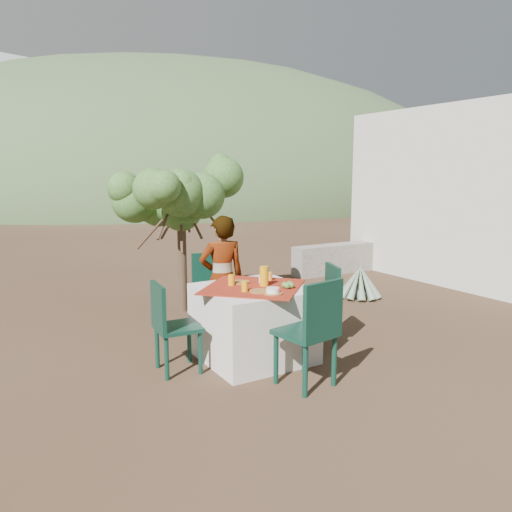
{
  "coord_description": "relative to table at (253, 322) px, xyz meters",
  "views": [
    {
      "loc": [
        -2.84,
        -3.87,
        1.91
      ],
      "look_at": [
        -0.09,
        0.79,
        0.99
      ],
      "focal_mm": 35.0,
      "sensor_mm": 36.0,
      "label": 1
    }
  ],
  "objects": [
    {
      "name": "chair_right",
      "position": [
        0.88,
        -0.02,
        0.12
      ],
      "size": [
        0.53,
        0.53,
        0.9
      ],
      "rotation": [
        0.0,
        0.0,
        4.37
      ],
      "color": "#0B2E22",
      "rests_on": "ground"
    },
    {
      "name": "stone_wall",
      "position": [
        3.96,
        3.01,
        -0.1
      ],
      "size": [
        2.6,
        0.35,
        0.55
      ],
      "primitive_type": "cube",
      "color": "gray",
      "rests_on": "ground"
    },
    {
      "name": "shrub_tree",
      "position": [
        0.12,
        2.09,
        1.09
      ],
      "size": [
        1.59,
        1.56,
        1.87
      ],
      "color": "#4E3727",
      "rests_on": "ground"
    },
    {
      "name": "jar_left",
      "position": [
        0.3,
        0.16,
        0.43
      ],
      "size": [
        0.06,
        0.06,
        0.09
      ],
      "primitive_type": "cylinder",
      "color": "orange",
      "rests_on": "table"
    },
    {
      "name": "chair_left",
      "position": [
        -0.87,
        0.08,
        0.11
      ],
      "size": [
        0.44,
        0.44,
        0.88
      ],
      "rotation": [
        0.0,
        0.0,
        1.5
      ],
      "color": "#0B2E22",
      "rests_on": "ground"
    },
    {
      "name": "bowl_plate",
      "position": [
        -0.0,
        -0.37,
        0.39
      ],
      "size": [
        0.19,
        0.19,
        0.01
      ],
      "primitive_type": "cylinder",
      "color": "brown",
      "rests_on": "table"
    },
    {
      "name": "agave",
      "position": [
        2.66,
        1.33,
        -0.14
      ],
      "size": [
        0.65,
        0.67,
        0.7
      ],
      "rotation": [
        0.0,
        0.0,
        0.31
      ],
      "color": "gray",
      "rests_on": "ground"
    },
    {
      "name": "plate_far",
      "position": [
        -0.04,
        0.21,
        0.39
      ],
      "size": [
        0.2,
        0.2,
        0.01
      ],
      "primitive_type": "cylinder",
      "color": "brown",
      "rests_on": "table"
    },
    {
      "name": "hill_far_right",
      "position": [
        28.36,
        45.61,
        -0.38
      ],
      "size": [
        36.0,
        36.0,
        14.0
      ],
      "primitive_type": "ellipsoid",
      "color": "gray",
      "rests_on": "ground"
    },
    {
      "name": "guesthouse",
      "position": [
        5.96,
        1.41,
        1.12
      ],
      "size": [
        3.2,
        4.2,
        3.0
      ],
      "primitive_type": "cube",
      "color": "beige",
      "rests_on": "ground"
    },
    {
      "name": "jar_right",
      "position": [
        0.28,
        0.22,
        0.43
      ],
      "size": [
        0.06,
        0.06,
        0.1
      ],
      "primitive_type": "cylinder",
      "color": "orange",
      "rests_on": "table"
    },
    {
      "name": "table",
      "position": [
        0.0,
        0.0,
        0.0
      ],
      "size": [
        1.3,
        1.3,
        0.76
      ],
      "color": "silver",
      "rests_on": "ground"
    },
    {
      "name": "person",
      "position": [
        -0.01,
        0.69,
        0.34
      ],
      "size": [
        0.57,
        0.43,
        1.43
      ],
      "primitive_type": "imported",
      "rotation": [
        0.0,
        0.0,
        2.97
      ],
      "color": "#8C6651",
      "rests_on": "ground"
    },
    {
      "name": "chair_near",
      "position": [
        0.08,
        -0.89,
        0.17
      ],
      "size": [
        0.53,
        0.53,
        0.99
      ],
      "rotation": [
        0.0,
        0.0,
        3.31
      ],
      "color": "#0B2E22",
      "rests_on": "ground"
    },
    {
      "name": "glass_far",
      "position": [
        -0.17,
        0.15,
        0.44
      ],
      "size": [
        0.07,
        0.07,
        0.11
      ],
      "primitive_type": "cylinder",
      "color": "orange",
      "rests_on": "table"
    },
    {
      "name": "plate_near",
      "position": [
        -0.07,
        -0.24,
        0.39
      ],
      "size": [
        0.2,
        0.2,
        0.01
      ],
      "primitive_type": "cylinder",
      "color": "brown",
      "rests_on": "table"
    },
    {
      "name": "glass_near",
      "position": [
        -0.19,
        -0.15,
        0.43
      ],
      "size": [
        0.06,
        0.06,
        0.1
      ],
      "primitive_type": "cylinder",
      "color": "orange",
      "rests_on": "table"
    },
    {
      "name": "chair_far",
      "position": [
        0.05,
        1.11,
        0.14
      ],
      "size": [
        0.51,
        0.51,
        0.93
      ],
      "rotation": [
        0.0,
        0.0,
        -0.22
      ],
      "color": "#0B2E22",
      "rests_on": "ground"
    },
    {
      "name": "ground",
      "position": [
        0.36,
        -0.39,
        -0.38
      ],
      "size": [
        160.0,
        160.0,
        0.0
      ],
      "primitive_type": "plane",
      "color": "#342217",
      "rests_on": "ground"
    },
    {
      "name": "juice_pitcher",
      "position": [
        0.1,
        -0.04,
        0.48
      ],
      "size": [
        0.09,
        0.09,
        0.2
      ],
      "primitive_type": "cylinder",
      "color": "orange",
      "rests_on": "table"
    },
    {
      "name": "hill_near_right",
      "position": [
        12.36,
        35.61,
        -0.38
      ],
      "size": [
        48.0,
        48.0,
        20.0
      ],
      "primitive_type": "ellipsoid",
      "color": "#384E2C",
      "rests_on": "ground"
    },
    {
      "name": "fruit_cluster",
      "position": [
        0.26,
        -0.25,
        0.41
      ],
      "size": [
        0.13,
        0.12,
        0.06
      ],
      "color": "#4B8530",
      "rests_on": "table"
    },
    {
      "name": "napkin_holder",
      "position": [
        0.15,
        0.08,
        0.42
      ],
      "size": [
        0.07,
        0.05,
        0.08
      ],
      "primitive_type": "cube",
      "rotation": [
        0.0,
        0.0,
        0.22
      ],
      "color": "white",
      "rests_on": "table"
    },
    {
      "name": "white_bowl",
      "position": [
        -0.0,
        -0.37,
        0.42
      ],
      "size": [
        0.13,
        0.13,
        0.05
      ],
      "primitive_type": "cylinder",
      "color": "white",
      "rests_on": "bowl_plate"
    }
  ]
}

